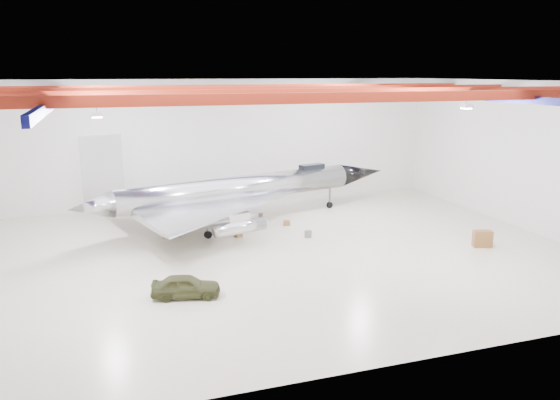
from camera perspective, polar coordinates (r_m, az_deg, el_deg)
name	(u,v)px	position (r m, az deg, el deg)	size (l,w,h in m)	color
floor	(268,253)	(35.89, -1.22, -5.58)	(40.00, 40.00, 0.00)	beige
wall_back	(218,142)	(48.90, -6.45, 6.00)	(40.00, 40.00, 0.00)	silver
wall_right	(525,156)	(44.59, 24.20, 4.24)	(30.00, 30.00, 0.00)	silver
ceiling	(268,82)	(33.99, -1.32, 12.27)	(40.00, 40.00, 0.00)	#0A0F38
ceiling_structure	(268,93)	(34.00, -1.31, 11.13)	(39.50, 29.50, 1.08)	#9B2410
jet_aircraft	(239,192)	(42.52, -4.30, 0.83)	(27.23, 19.20, 7.54)	silver
jeep	(186,286)	(29.38, -9.81, -8.86)	(1.44, 3.58, 1.22)	#3B3D1E
desk	(482,239)	(39.44, 20.40, -3.82)	(1.24, 0.62, 1.14)	brown
crate_ply	(166,236)	(39.92, -11.79, -3.67)	(0.45, 0.36, 0.31)	olive
toolbox_red	(233,217)	(44.16, -4.96, -1.83)	(0.41, 0.33, 0.29)	maroon
engine_drum	(308,234)	(39.24, 2.95, -3.58)	(0.53, 0.53, 0.47)	#59595B
parts_bin	(287,223)	(42.27, 0.71, -2.41)	(0.52, 0.42, 0.36)	olive
crate_small	(178,235)	(40.00, -10.57, -3.64)	(0.35, 0.28, 0.24)	#59595B
oil_barrel	(239,235)	(39.41, -4.36, -3.62)	(0.50, 0.40, 0.35)	olive
spares_box	(261,215)	(44.70, -2.03, -1.58)	(0.36, 0.36, 0.32)	#59595B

